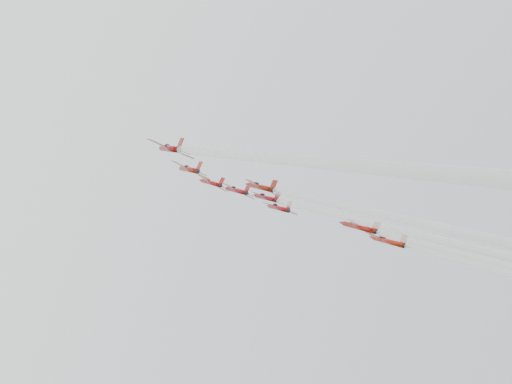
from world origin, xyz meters
TOP-DOWN VIEW (x-y plane):
  - jet_lead at (-0.40, 21.51)m, footprint 9.50×11.78m
  - jet_row2_left at (-13.27, 10.61)m, footprint 10.30×12.78m
  - jet_row2_center at (2.32, 13.39)m, footprint 9.86×12.23m
  - jet_row2_right at (15.86, 13.33)m, footprint 10.51×13.03m
  - jet_center at (2.19, -33.72)m, footprint 8.85×78.97m
  - jet_rear_farleft at (-29.91, -48.65)m, footprint 9.25×82.56m
  - jet_rear_left at (-10.56, -46.37)m, footprint 8.39×74.83m

SIDE VIEW (x-z plane):
  - jet_rear_farleft at x=-29.91m, z-range 66.37..125.99m
  - jet_rear_left at x=-10.56m, z-range 70.79..124.83m
  - jet_center at x=2.19m, z-range 78.36..135.39m
  - jet_row2_left at x=-13.27m, z-range 133.99..143.44m
  - jet_row2_right at x=15.86m, z-range 135.85..145.48m
  - jet_row2_center at x=2.32m, z-range 136.18..145.23m
  - jet_lead at x=-0.40m, z-range 142.16..150.87m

